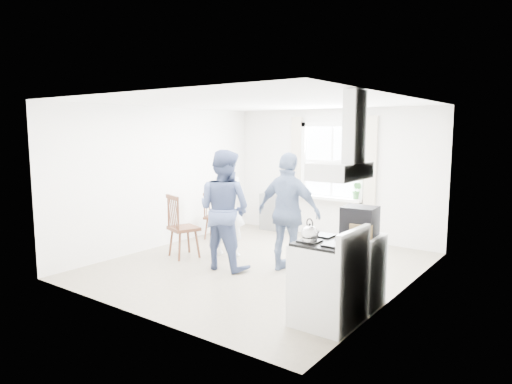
# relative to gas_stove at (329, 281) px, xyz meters

# --- Properties ---
(room_shell) EXTENTS (4.62, 5.12, 2.64)m
(room_shell) POSITION_rel_gas_stove_xyz_m (-1.91, 1.35, 0.82)
(room_shell) COLOR gray
(room_shell) RESTS_ON ground
(window_assembly) EXTENTS (1.88, 0.24, 1.70)m
(window_assembly) POSITION_rel_gas_stove_xyz_m (-1.91, 3.80, 0.98)
(window_assembly) COLOR white
(window_assembly) RESTS_ON room_shell
(range_hood) EXTENTS (0.45, 0.76, 0.94)m
(range_hood) POSITION_rel_gas_stove_xyz_m (0.16, -0.00, 1.42)
(range_hood) COLOR white
(range_hood) RESTS_ON room_shell
(shelf_unit) EXTENTS (0.40, 0.30, 0.80)m
(shelf_unit) POSITION_rel_gas_stove_xyz_m (-3.31, 3.68, -0.08)
(shelf_unit) COLOR gray
(shelf_unit) RESTS_ON ground
(gas_stove) EXTENTS (0.68, 0.76, 1.12)m
(gas_stove) POSITION_rel_gas_stove_xyz_m (0.00, 0.00, 0.00)
(gas_stove) COLOR silver
(gas_stove) RESTS_ON ground
(kettle) EXTENTS (0.19, 0.19, 0.27)m
(kettle) POSITION_rel_gas_stove_xyz_m (-0.15, -0.19, 0.56)
(kettle) COLOR silver
(kettle) RESTS_ON gas_stove
(low_cabinet) EXTENTS (0.50, 0.55, 0.90)m
(low_cabinet) POSITION_rel_gas_stove_xyz_m (0.07, 0.70, -0.03)
(low_cabinet) COLOR white
(low_cabinet) RESTS_ON ground
(stereo_stack) EXTENTS (0.42, 0.38, 0.35)m
(stereo_stack) POSITION_rel_gas_stove_xyz_m (0.07, 0.67, 0.59)
(stereo_stack) COLOR black
(stereo_stack) RESTS_ON low_cabinet
(cardboard_box) EXTENTS (0.30, 0.24, 0.17)m
(cardboard_box) POSITION_rel_gas_stove_xyz_m (0.14, 0.57, 0.50)
(cardboard_box) COLOR #9B7B4B
(cardboard_box) RESTS_ON low_cabinet
(windsor_chair_a) EXTENTS (0.52, 0.51, 0.95)m
(windsor_chair_a) POSITION_rel_gas_stove_xyz_m (-3.70, 2.25, 0.10)
(windsor_chair_a) COLOR #472516
(windsor_chair_a) RESTS_ON ground
(windsor_chair_b) EXTENTS (0.59, 0.58, 1.10)m
(windsor_chair_b) POSITION_rel_gas_stove_xyz_m (-3.31, 0.87, 0.19)
(windsor_chair_b) COLOR #472516
(windsor_chair_b) RESTS_ON ground
(person_left) EXTENTS (0.84, 0.84, 1.75)m
(person_left) POSITION_rel_gas_stove_xyz_m (-2.72, 1.48, 0.39)
(person_left) COLOR white
(person_left) RESTS_ON ground
(person_mid) EXTENTS (0.98, 0.98, 1.88)m
(person_mid) POSITION_rel_gas_stove_xyz_m (-2.29, 0.90, 0.46)
(person_mid) COLOR #414F79
(person_mid) RESTS_ON ground
(person_right) EXTENTS (1.10, 1.10, 1.84)m
(person_right) POSITION_rel_gas_stove_xyz_m (-1.40, 1.37, 0.44)
(person_right) COLOR navy
(person_right) RESTS_ON ground
(potted_plant) EXTENTS (0.22, 0.22, 0.34)m
(potted_plant) POSITION_rel_gas_stove_xyz_m (-1.32, 3.71, 0.54)
(potted_plant) COLOR #387E39
(potted_plant) RESTS_ON window_assembly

